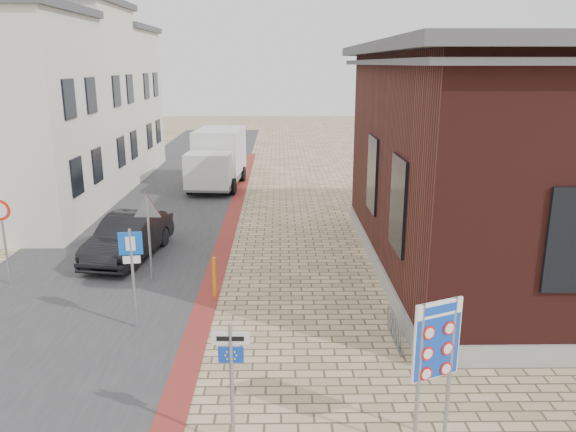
# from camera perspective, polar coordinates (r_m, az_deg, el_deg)

# --- Properties ---
(ground) EXTENTS (120.00, 120.00, 0.00)m
(ground) POSITION_cam_1_polar(r_m,az_deg,el_deg) (11.43, -0.72, -17.70)
(ground) COLOR tan
(ground) RESTS_ON ground
(road_strip) EXTENTS (7.00, 60.00, 0.02)m
(road_strip) POSITION_cam_1_polar(r_m,az_deg,el_deg) (25.95, -13.07, 1.00)
(road_strip) COLOR #38383A
(road_strip) RESTS_ON ground
(curb_strip) EXTENTS (0.60, 40.00, 0.02)m
(curb_strip) POSITION_cam_1_polar(r_m,az_deg,el_deg) (20.64, -6.38, -2.34)
(curb_strip) COLOR maroon
(curb_strip) RESTS_ON ground
(townhouse_mid) EXTENTS (7.40, 6.40, 9.10)m
(townhouse_mid) POSITION_cam_1_polar(r_m,az_deg,el_deg) (29.74, -22.99, 10.88)
(townhouse_mid) COLOR silver
(townhouse_mid) RESTS_ON ground
(townhouse_far) EXTENTS (7.40, 6.40, 8.30)m
(townhouse_far) POSITION_cam_1_polar(r_m,az_deg,el_deg) (35.40, -19.33, 11.08)
(townhouse_far) COLOR silver
(townhouse_far) RESTS_ON ground
(bike_rack) EXTENTS (0.08, 1.80, 0.60)m
(bike_rack) POSITION_cam_1_polar(r_m,az_deg,el_deg) (13.47, 10.81, -11.27)
(bike_rack) COLOR slate
(bike_rack) RESTS_ON ground
(sedan) EXTENTS (2.23, 4.55, 1.44)m
(sedan) POSITION_cam_1_polar(r_m,az_deg,el_deg) (19.16, -15.87, -2.03)
(sedan) COLOR black
(sedan) RESTS_ON ground
(box_truck) EXTENTS (2.74, 5.73, 2.91)m
(box_truck) POSITION_cam_1_polar(r_m,az_deg,el_deg) (29.28, -7.20, 5.85)
(box_truck) COLOR slate
(box_truck) RESTS_ON ground
(border_sign) EXTENTS (0.84, 0.40, 2.62)m
(border_sign) POSITION_cam_1_polar(r_m,az_deg,el_deg) (9.51, 14.87, -12.42)
(border_sign) COLOR gray
(border_sign) RESTS_ON ground
(essen_sign) EXTENTS (0.61, 0.07, 2.25)m
(essen_sign) POSITION_cam_1_polar(r_m,az_deg,el_deg) (9.41, -5.78, -15.10)
(essen_sign) COLOR gray
(essen_sign) RESTS_ON ground
(parking_sign) EXTENTS (0.55, 0.11, 2.51)m
(parking_sign) POSITION_cam_1_polar(r_m,az_deg,el_deg) (13.75, -15.58, -4.47)
(parking_sign) COLOR gray
(parking_sign) RESTS_ON ground
(yield_sign) EXTENTS (0.92, 0.10, 2.58)m
(yield_sign) POSITION_cam_1_polar(r_m,az_deg,el_deg) (16.59, -14.05, -0.01)
(yield_sign) COLOR gray
(yield_sign) RESTS_ON ground
(speed_sign) EXTENTS (0.60, 0.07, 2.54)m
(speed_sign) POSITION_cam_1_polar(r_m,az_deg,el_deg) (17.81, -27.00, -1.08)
(speed_sign) COLOR gray
(speed_sign) RESTS_ON ground
(bollard) EXTENTS (0.12, 0.12, 1.15)m
(bollard) POSITION_cam_1_polar(r_m,az_deg,el_deg) (15.54, -7.48, -6.19)
(bollard) COLOR orange
(bollard) RESTS_ON ground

